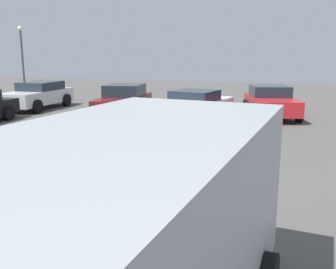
{
  "coord_description": "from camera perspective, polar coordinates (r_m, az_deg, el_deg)",
  "views": [
    {
      "loc": [
        -8.52,
        -2.12,
        2.81
      ],
      "look_at": [
        0.0,
        0.3,
        0.9
      ],
      "focal_mm": 40.27,
      "sensor_mm": 36.0,
      "label": 1
    }
  ],
  "objects": [
    {
      "name": "lot_lamp_post",
      "position": [
        22.94,
        -21.19,
        10.85
      ],
      "size": [
        0.28,
        0.28,
        4.29
      ],
      "color": "#4C4C51",
      "rests_on": "ground"
    },
    {
      "name": "ground_plane",
      "position": [
        9.21,
        1.8,
        -5.59
      ],
      "size": [
        60.0,
        60.0,
        0.0
      ],
      "primitive_type": "plane",
      "color": "#514F4C"
    },
    {
      "name": "parked_van_near_right",
      "position": [
        3.11,
        -11.28,
        -18.64
      ],
      "size": [
        5.43,
        2.87,
        2.19
      ],
      "rotation": [
        0.0,
        0.0,
        3.01
      ],
      "color": "#9EA3A8",
      "rests_on": "ground"
    },
    {
      "name": "parked_sedan_row_back_far",
      "position": [
        17.49,
        15.28,
        4.81
      ],
      "size": [
        4.23,
        2.68,
        1.39
      ],
      "rotation": [
        0.0,
        0.0,
        3.37
      ],
      "color": "red",
      "rests_on": "ground"
    },
    {
      "name": "parked_sedan_far_left",
      "position": [
        15.54,
        4.26,
        4.28
      ],
      "size": [
        4.33,
        2.74,
        1.35
      ],
      "rotation": [
        0.0,
        0.0,
        -0.25
      ],
      "color": "white",
      "rests_on": "ground"
    },
    {
      "name": "parked_sedan_near_left",
      "position": [
        17.47,
        -6.69,
        5.18
      ],
      "size": [
        4.26,
        2.34,
        1.42
      ],
      "rotation": [
        0.0,
        0.0,
        3.25
      ],
      "color": "#5B1419",
      "rests_on": "ground"
    },
    {
      "name": "art_car_decorated",
      "position": [
        9.07,
        2.04,
        -1.13
      ],
      "size": [
        4.74,
        3.09,
        1.79
      ],
      "rotation": [
        0.0,
        0.0,
        2.82
      ],
      "color": "beige",
      "rests_on": "ground"
    },
    {
      "name": "parked_sedan_row_back_center",
      "position": [
        20.66,
        -19.07,
        5.69
      ],
      "size": [
        4.25,
        2.0,
        1.38
      ],
      "rotation": [
        0.0,
        0.0,
        3.14
      ],
      "color": "silver",
      "rests_on": "ground"
    }
  ]
}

